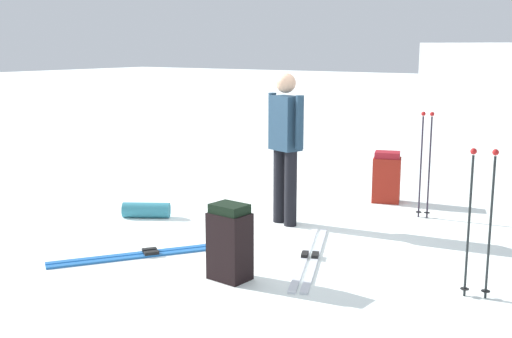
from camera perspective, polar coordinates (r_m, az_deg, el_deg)
name	(u,v)px	position (r m, az deg, el deg)	size (l,w,h in m)	color
ground_plane	(256,232)	(6.96, 0.00, -5.66)	(80.00, 80.00, 0.00)	white
skier_standing	(285,141)	(7.11, 2.64, 2.55)	(0.54, 0.32, 1.70)	black
ski_pair_near	(150,254)	(6.32, -9.39, -7.45)	(1.26, 1.69, 0.05)	#1F60AB
ski_pair_far	(310,257)	(6.17, 4.83, -7.80)	(0.88, 1.77, 0.05)	silver
backpack_large_dark	(387,177)	(8.39, 11.57, -0.75)	(0.41, 0.37, 0.66)	maroon
backpack_bright	(230,243)	(5.53, -2.36, -6.58)	(0.35, 0.28, 0.67)	black
ski_poles_planted_near	(480,216)	(5.33, 19.37, -3.96)	(0.22, 0.12, 1.21)	black
ski_poles_planted_far	(425,159)	(7.66, 14.88, 0.85)	(0.16, 0.10, 1.25)	#251E2B
sleeping_mat_rolled	(146,210)	(7.64, -9.76, -3.63)	(0.18, 0.18, 0.55)	teal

